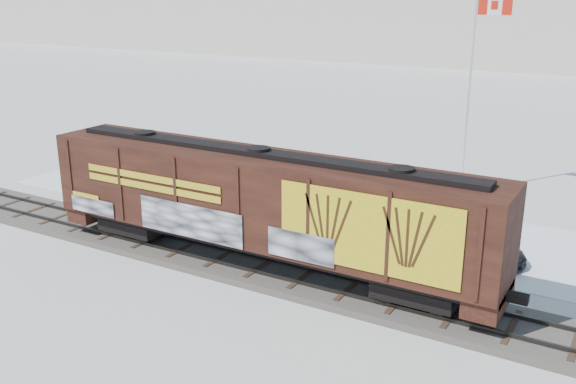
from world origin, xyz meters
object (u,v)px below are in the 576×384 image
Objects in this scene: hopper_railcar at (260,201)px; flagpole at (468,123)px; car_silver at (201,178)px; car_dark at (476,246)px; car_white at (271,206)px.

flagpole reaches higher than hopper_railcar.
flagpole is 2.85× the size of car_silver.
car_dark is (16.62, -2.39, -0.05)m from car_silver.
flagpole is at bearing 21.69° from car_dark.
car_silver is (-13.48, -6.91, -3.39)m from flagpole.
car_dark is (10.27, 0.08, -0.11)m from car_white.
car_silver is at bearing 139.04° from hopper_railcar.
hopper_railcar is 1.76× the size of flagpole.
hopper_railcar is 5.03× the size of car_silver.
car_silver is 0.89× the size of car_white.
car_silver is at bearing 84.88° from car_dark.
car_dark is (3.13, -9.30, -3.43)m from flagpole.
car_silver reaches higher than car_dark.
car_dark is at bearing 37.59° from hopper_railcar.
car_white is 1.03× the size of car_dark.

